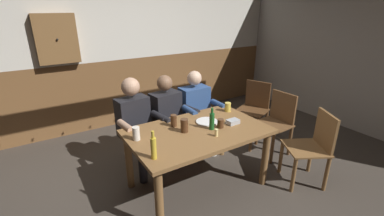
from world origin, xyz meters
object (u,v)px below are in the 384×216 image
at_px(chair_empty_far_end, 276,122).
at_px(pint_glass_1, 174,121).
at_px(chair_empty_near_right, 254,108).
at_px(table_candle, 216,133).
at_px(dining_table, 198,138).
at_px(person_2, 197,108).
at_px(pint_glass_2, 220,123).
at_px(person_1, 169,115).
at_px(pint_glass_0, 228,107).
at_px(condiment_caddy, 233,122).
at_px(bottle_0, 212,121).
at_px(wall_dart_cabinet, 57,39).
at_px(person_0, 136,121).
at_px(plate_0, 207,122).
at_px(pint_glass_4, 136,133).
at_px(chair_empty_near_left, 313,146).
at_px(pint_glass_3, 184,125).
at_px(bottle_1, 154,147).

xyz_separation_m(chair_empty_far_end, pint_glass_1, (-1.53, 0.17, 0.31)).
distance_m(chair_empty_near_right, table_candle, 1.66).
relative_size(dining_table, person_2, 1.29).
bearing_deg(chair_empty_near_right, pint_glass_2, 96.97).
bearing_deg(person_1, chair_empty_far_end, 145.96).
bearing_deg(pint_glass_0, chair_empty_far_end, -15.12).
distance_m(person_2, condiment_caddy, 0.79).
bearing_deg(pint_glass_2, person_2, 75.31).
relative_size(bottle_0, wall_dart_cabinet, 0.36).
height_order(condiment_caddy, pint_glass_1, pint_glass_1).
height_order(person_0, table_candle, person_0).
distance_m(chair_empty_far_end, pint_glass_2, 1.16).
bearing_deg(plate_0, pint_glass_4, 177.94).
bearing_deg(pint_glass_1, condiment_caddy, -26.52).
bearing_deg(chair_empty_near_left, condiment_caddy, 81.26).
bearing_deg(person_2, pint_glass_3, 48.59).
height_order(pint_glass_0, wall_dart_cabinet, wall_dart_cabinet).
bearing_deg(bottle_1, wall_dart_cabinet, 98.55).
xyz_separation_m(condiment_caddy, bottle_1, (-1.08, -0.20, 0.09)).
distance_m(person_0, person_1, 0.45).
xyz_separation_m(person_0, pint_glass_3, (0.30, -0.66, 0.13)).
distance_m(bottle_1, pint_glass_1, 0.69).
bearing_deg(bottle_1, pint_glass_2, 12.01).
distance_m(person_1, pint_glass_1, 0.53).
bearing_deg(chair_empty_near_left, table_candle, 97.84).
height_order(table_candle, wall_dart_cabinet, wall_dart_cabinet).
distance_m(chair_empty_far_end, plate_0, 1.18).
xyz_separation_m(pint_glass_1, pint_glass_2, (0.42, -0.31, -0.02)).
distance_m(person_0, pint_glass_2, 1.05).
distance_m(chair_empty_far_end, table_candle, 1.34).
relative_size(condiment_caddy, pint_glass_4, 0.99).
relative_size(bottle_0, pint_glass_2, 2.44).
relative_size(person_2, pint_glass_0, 10.07).
xyz_separation_m(dining_table, plate_0, (0.20, 0.11, 0.11)).
relative_size(condiment_caddy, pint_glass_2, 1.37).
xyz_separation_m(table_candle, bottle_0, (0.06, 0.16, 0.06)).
distance_m(chair_empty_near_left, table_candle, 1.20).
bearing_deg(plate_0, pint_glass_1, 163.33).
height_order(person_0, chair_empty_near_left, person_0).
relative_size(chair_empty_near_right, chair_empty_far_end, 1.00).
xyz_separation_m(pint_glass_0, pint_glass_4, (-1.28, -0.11, 0.01)).
distance_m(plate_0, pint_glass_2, 0.21).
height_order(condiment_caddy, pint_glass_4, pint_glass_4).
xyz_separation_m(plate_0, wall_dart_cabinet, (-1.22, 2.04, 0.82)).
bearing_deg(chair_empty_far_end, pint_glass_0, 72.49).
distance_m(condiment_caddy, plate_0, 0.30).
distance_m(person_1, condiment_caddy, 0.90).
bearing_deg(condiment_caddy, person_1, 118.39).
bearing_deg(dining_table, chair_empty_near_right, 22.63).
bearing_deg(dining_table, person_2, 57.24).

